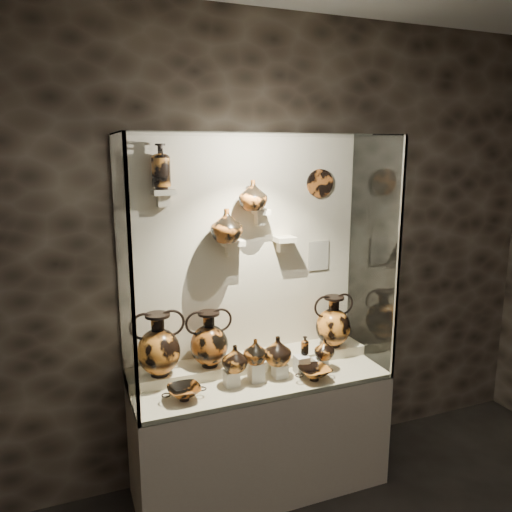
{
  "coord_description": "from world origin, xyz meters",
  "views": [
    {
      "loc": [
        -1.17,
        -0.67,
        2.3
      ],
      "look_at": [
        0.01,
        2.27,
        1.63
      ],
      "focal_mm": 35.0,
      "sensor_mm": 36.0,
      "label": 1
    }
  ],
  "objects_px": {
    "jug_e": "(324,349)",
    "kylix_right": "(314,372)",
    "amphora_right": "(333,321)",
    "lekythos_small": "(305,344)",
    "lekythos_tall": "(161,164)",
    "ovoid_vase_a": "(227,226)",
    "kylix_left": "(184,392)",
    "jug_a": "(235,358)",
    "ovoid_vase_b": "(253,195)",
    "amphora_left": "(158,344)",
    "jug_b": "(255,351)",
    "amphora_mid": "(209,339)",
    "jug_c": "(277,350)"
  },
  "relations": [
    {
      "from": "jug_c",
      "to": "lekythos_tall",
      "type": "xyz_separation_m",
      "value": [
        -0.67,
        0.27,
        1.21
      ]
    },
    {
      "from": "amphora_mid",
      "to": "jug_b",
      "type": "relative_size",
      "value": 2.3
    },
    {
      "from": "ovoid_vase_a",
      "to": "jug_a",
      "type": "bearing_deg",
      "value": -99.03
    },
    {
      "from": "kylix_left",
      "to": "kylix_right",
      "type": "relative_size",
      "value": 1.0
    },
    {
      "from": "jug_e",
      "to": "kylix_right",
      "type": "distance_m",
      "value": 0.2
    },
    {
      "from": "amphora_right",
      "to": "kylix_left",
      "type": "distance_m",
      "value": 1.22
    },
    {
      "from": "lekythos_small",
      "to": "ovoid_vase_a",
      "type": "relative_size",
      "value": 0.66
    },
    {
      "from": "jug_a",
      "to": "lekythos_small",
      "type": "bearing_deg",
      "value": -17.57
    },
    {
      "from": "amphora_mid",
      "to": "kylix_right",
      "type": "xyz_separation_m",
      "value": [
        0.62,
        -0.32,
        -0.21
      ]
    },
    {
      "from": "amphora_right",
      "to": "lekythos_tall",
      "type": "relative_size",
      "value": 1.21
    },
    {
      "from": "amphora_left",
      "to": "kylix_right",
      "type": "height_order",
      "value": "amphora_left"
    },
    {
      "from": "jug_e",
      "to": "lekythos_tall",
      "type": "distance_m",
      "value": 1.63
    },
    {
      "from": "amphora_mid",
      "to": "jug_a",
      "type": "bearing_deg",
      "value": -76.74
    },
    {
      "from": "ovoid_vase_b",
      "to": "kylix_right",
      "type": "bearing_deg",
      "value": -47.36
    },
    {
      "from": "lekythos_small",
      "to": "ovoid_vase_a",
      "type": "xyz_separation_m",
      "value": [
        -0.47,
        0.22,
        0.8
      ]
    },
    {
      "from": "lekythos_small",
      "to": "kylix_left",
      "type": "xyz_separation_m",
      "value": [
        -0.86,
        -0.09,
        -0.14
      ]
    },
    {
      "from": "amphora_left",
      "to": "ovoid_vase_b",
      "type": "xyz_separation_m",
      "value": [
        0.67,
        0.07,
        0.91
      ]
    },
    {
      "from": "jug_b",
      "to": "kylix_left",
      "type": "height_order",
      "value": "jug_b"
    },
    {
      "from": "amphora_left",
      "to": "jug_e",
      "type": "bearing_deg",
      "value": -22.78
    },
    {
      "from": "amphora_mid",
      "to": "amphora_right",
      "type": "bearing_deg",
      "value": -14.65
    },
    {
      "from": "jug_b",
      "to": "lekythos_tall",
      "type": "distance_m",
      "value": 1.32
    },
    {
      "from": "kylix_right",
      "to": "amphora_right",
      "type": "bearing_deg",
      "value": 45.45
    },
    {
      "from": "amphora_left",
      "to": "jug_a",
      "type": "height_order",
      "value": "amphora_left"
    },
    {
      "from": "lekythos_small",
      "to": "kylix_right",
      "type": "bearing_deg",
      "value": -97.15
    },
    {
      "from": "lekythos_tall",
      "to": "ovoid_vase_b",
      "type": "distance_m",
      "value": 0.63
    },
    {
      "from": "jug_c",
      "to": "amphora_mid",
      "type": "bearing_deg",
      "value": 178.33
    },
    {
      "from": "kylix_left",
      "to": "jug_b",
      "type": "bearing_deg",
      "value": 6.65
    },
    {
      "from": "amphora_right",
      "to": "ovoid_vase_b",
      "type": "bearing_deg",
      "value": 151.9
    },
    {
      "from": "jug_b",
      "to": "lekythos_small",
      "type": "relative_size",
      "value": 1.12
    },
    {
      "from": "jug_e",
      "to": "lekythos_tall",
      "type": "relative_size",
      "value": 0.46
    },
    {
      "from": "amphora_right",
      "to": "kylix_right",
      "type": "bearing_deg",
      "value": -157.87
    },
    {
      "from": "jug_e",
      "to": "jug_a",
      "type": "bearing_deg",
      "value": 155.2
    },
    {
      "from": "jug_b",
      "to": "lekythos_tall",
      "type": "xyz_separation_m",
      "value": [
        -0.5,
        0.29,
        1.18
      ]
    },
    {
      "from": "ovoid_vase_a",
      "to": "amphora_left",
      "type": "bearing_deg",
      "value": -173.28
    },
    {
      "from": "amphora_mid",
      "to": "ovoid_vase_b",
      "type": "bearing_deg",
      "value": -5.04
    },
    {
      "from": "jug_b",
      "to": "ovoid_vase_a",
      "type": "xyz_separation_m",
      "value": [
        -0.1,
        0.25,
        0.79
      ]
    },
    {
      "from": "kylix_left",
      "to": "ovoid_vase_b",
      "type": "distance_m",
      "value": 1.31
    },
    {
      "from": "jug_b",
      "to": "ovoid_vase_b",
      "type": "xyz_separation_m",
      "value": [
        0.09,
        0.26,
        0.97
      ]
    },
    {
      "from": "lekythos_tall",
      "to": "jug_e",
      "type": "bearing_deg",
      "value": -9.26
    },
    {
      "from": "jug_e",
      "to": "lekythos_small",
      "type": "relative_size",
      "value": 0.99
    },
    {
      "from": "amphora_right",
      "to": "ovoid_vase_b",
      "type": "distance_m",
      "value": 1.11
    },
    {
      "from": "lekythos_tall",
      "to": "ovoid_vase_b",
      "type": "relative_size",
      "value": 1.58
    },
    {
      "from": "lekythos_small",
      "to": "lekythos_tall",
      "type": "xyz_separation_m",
      "value": [
        -0.88,
        0.26,
        1.2
      ]
    },
    {
      "from": "jug_a",
      "to": "jug_e",
      "type": "bearing_deg",
      "value": -20.93
    },
    {
      "from": "lekythos_tall",
      "to": "jug_a",
      "type": "bearing_deg",
      "value": -31.68
    },
    {
      "from": "jug_e",
      "to": "ovoid_vase_b",
      "type": "relative_size",
      "value": 0.72
    },
    {
      "from": "jug_a",
      "to": "jug_b",
      "type": "distance_m",
      "value": 0.14
    },
    {
      "from": "amphora_left",
      "to": "jug_a",
      "type": "bearing_deg",
      "value": -36.08
    },
    {
      "from": "lekythos_tall",
      "to": "ovoid_vase_a",
      "type": "xyz_separation_m",
      "value": [
        0.4,
        -0.04,
        -0.4
      ]
    },
    {
      "from": "amphora_right",
      "to": "lekythos_small",
      "type": "bearing_deg",
      "value": -174.17
    }
  ]
}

